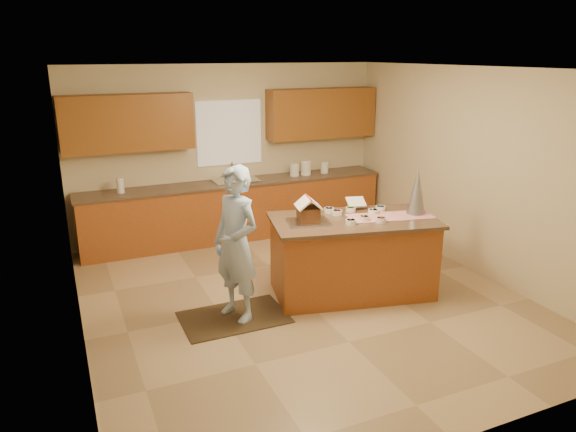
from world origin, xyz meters
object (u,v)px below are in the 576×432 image
object	(u,v)px
boy	(236,244)
gingerbread_house	(308,212)
island_base	(352,258)
tinsel_tree	(417,191)

from	to	relation	value
boy	gingerbread_house	size ratio (longest dim) A/B	4.99
boy	gingerbread_house	xyz separation A→B (m)	(0.93, 0.13, 0.22)
island_base	boy	size ratio (longest dim) A/B	1.09
tinsel_tree	boy	xyz separation A→B (m)	(-2.30, 0.07, -0.37)
tinsel_tree	gingerbread_house	distance (m)	1.40
boy	gingerbread_house	world-z (taller)	boy
island_base	tinsel_tree	distance (m)	1.13
boy	gingerbread_house	distance (m)	0.96
tinsel_tree	boy	distance (m)	2.33
tinsel_tree	gingerbread_house	size ratio (longest dim) A/B	1.66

